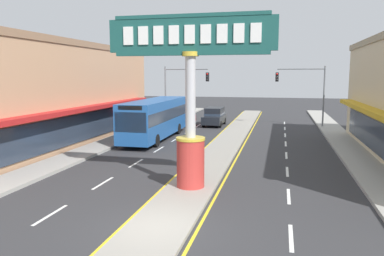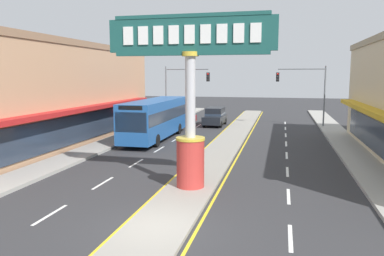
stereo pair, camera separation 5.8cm
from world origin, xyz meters
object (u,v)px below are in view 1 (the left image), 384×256
Objects in this scene: storefront_left at (37,94)px; suv_far_right_lane at (214,116)px; sedan_near_left_lane at (183,118)px; bus_near_right_lane at (156,117)px; traffic_light_left_side at (181,85)px; traffic_light_right_side at (306,86)px; district_sign at (190,101)px.

suv_far_right_lane is at bearing 51.48° from storefront_left.
bus_near_right_lane is at bearing -90.02° from sedan_near_left_lane.
traffic_light_left_side is at bearing -178.32° from suv_far_right_lane.
suv_far_right_lane is at bearing -175.74° from traffic_light_right_side.
storefront_left reaches higher than suv_far_right_lane.
suv_far_right_lane is at bearing 97.05° from district_sign.
suv_far_right_lane is (3.59, 0.11, -3.26)m from traffic_light_left_side.
traffic_light_right_side reaches higher than bus_near_right_lane.
traffic_light_right_side reaches higher than suv_far_right_lane.
bus_near_right_lane is at bearing 29.97° from storefront_left.
suv_far_right_lane is at bearing 10.40° from sedan_near_left_lane.
storefront_left is at bearing -120.39° from sedan_near_left_lane.
suv_far_right_lane is 3.36m from sedan_near_left_lane.
district_sign reaches higher than traffic_light_right_side.
sedan_near_left_lane is (-3.30, -0.61, -0.20)m from suv_far_right_lane.
storefront_left reaches higher than traffic_light_right_side.
suv_far_right_lane is at bearing 1.68° from traffic_light_left_side.
traffic_light_right_side is 13.00m from sedan_near_left_lane.
district_sign is at bearing -105.34° from traffic_light_right_side.
district_sign is 0.70× the size of bus_near_right_lane.
suv_far_right_lane is 1.05× the size of sedan_near_left_lane.
district_sign is 1.78× the size of sedan_near_left_lane.
traffic_light_right_side is at bearing 5.90° from sedan_near_left_lane.
storefront_left is (-13.96, 8.53, -0.23)m from district_sign.
bus_near_right_lane is (-12.47, -10.18, -2.38)m from traffic_light_right_side.
traffic_light_left_side is (7.59, 13.93, 0.36)m from storefront_left.
bus_near_right_lane is (0.29, -9.39, -2.38)m from traffic_light_left_side.
sedan_near_left_lane is at bearing -169.60° from suv_far_right_lane.
sedan_near_left_lane is (0.00, 8.89, -1.08)m from bus_near_right_lane.
traffic_light_left_side is at bearing -176.46° from traffic_light_right_side.
bus_near_right_lane is (-6.09, 13.07, -2.24)m from district_sign.
bus_near_right_lane is at bearing -140.78° from traffic_light_right_side.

